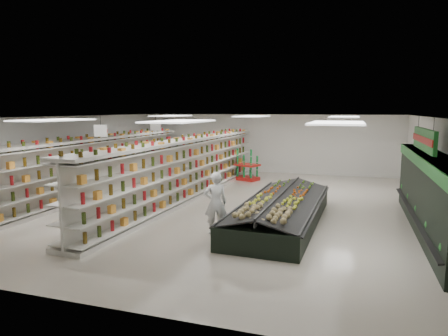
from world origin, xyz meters
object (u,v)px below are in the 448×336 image
(shopper_main, at_px, (216,203))
(shopper_background, at_px, (174,164))
(gondola_left, at_px, (90,170))
(soda_endcap, at_px, (247,166))
(gondola_center, at_px, (187,171))
(produce_island, at_px, (281,209))

(shopper_main, distance_m, shopper_background, 9.08)
(gondola_left, xyz_separation_m, soda_endcap, (5.11, 5.44, -0.38))
(soda_endcap, distance_m, shopper_main, 8.71)
(gondola_center, bearing_deg, shopper_background, 124.17)
(gondola_left, distance_m, produce_island, 8.15)
(shopper_main, bearing_deg, produce_island, -159.86)
(produce_island, distance_m, shopper_main, 2.32)
(produce_island, bearing_deg, shopper_background, 136.68)
(gondola_left, relative_size, soda_endcap, 9.45)
(gondola_center, height_order, shopper_background, gondola_center)
(produce_island, height_order, soda_endcap, soda_endcap)
(gondola_center, relative_size, produce_island, 2.12)
(produce_island, relative_size, shopper_background, 4.22)
(produce_island, distance_m, shopper_background, 8.81)
(shopper_background, bearing_deg, produce_island, -104.78)
(gondola_left, xyz_separation_m, produce_island, (7.99, -1.52, -0.65))
(gondola_center, bearing_deg, gondola_left, -165.75)
(gondola_left, height_order, soda_endcap, gondola_left)
(soda_endcap, bearing_deg, produce_island, -67.56)
(soda_endcap, bearing_deg, gondola_center, -105.01)
(soda_endcap, relative_size, shopper_main, 0.81)
(shopper_main, xyz_separation_m, shopper_background, (-4.83, 7.69, -0.12))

